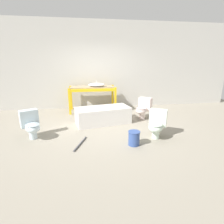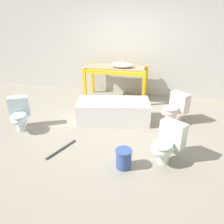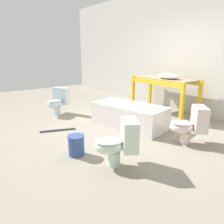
{
  "view_description": "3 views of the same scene",
  "coord_description": "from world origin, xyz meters",
  "px_view_note": "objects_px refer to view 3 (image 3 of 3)",
  "views": [
    {
      "loc": [
        -0.5,
        -4.66,
        1.75
      ],
      "look_at": [
        0.15,
        -0.38,
        0.5
      ],
      "focal_mm": 28.0,
      "sensor_mm": 36.0,
      "label": 1
    },
    {
      "loc": [
        0.95,
        -4.03,
        2.22
      ],
      "look_at": [
        0.12,
        -0.56,
        0.58
      ],
      "focal_mm": 35.0,
      "sensor_mm": 36.0,
      "label": 2
    },
    {
      "loc": [
        3.25,
        -2.71,
        1.53
      ],
      "look_at": [
        0.27,
        -0.46,
        0.49
      ],
      "focal_mm": 35.0,
      "sensor_mm": 36.0,
      "label": 3
    }
  ],
  "objects_px": {
    "toilet_near": "(58,100)",
    "bucket_white": "(76,145)",
    "sink_basin": "(169,76)",
    "bathtub_main": "(129,114)",
    "toilet_far": "(119,142)",
    "toilet_extra": "(190,124)"
  },
  "relations": [
    {
      "from": "toilet_far",
      "to": "bucket_white",
      "type": "xyz_separation_m",
      "value": [
        -0.64,
        -0.32,
        -0.19
      ]
    },
    {
      "from": "sink_basin",
      "to": "bucket_white",
      "type": "relative_size",
      "value": 1.86
    },
    {
      "from": "bathtub_main",
      "to": "toilet_far",
      "type": "distance_m",
      "value": 1.67
    },
    {
      "from": "bathtub_main",
      "to": "toilet_far",
      "type": "xyz_separation_m",
      "value": [
        1.15,
        -1.2,
        0.08
      ]
    },
    {
      "from": "sink_basin",
      "to": "bathtub_main",
      "type": "distance_m",
      "value": 1.48
    },
    {
      "from": "bucket_white",
      "to": "toilet_far",
      "type": "bearing_deg",
      "value": 26.61
    },
    {
      "from": "toilet_far",
      "to": "toilet_extra",
      "type": "xyz_separation_m",
      "value": [
        0.14,
        1.43,
        0.0
      ]
    },
    {
      "from": "sink_basin",
      "to": "bathtub_main",
      "type": "relative_size",
      "value": 0.35
    },
    {
      "from": "bathtub_main",
      "to": "bucket_white",
      "type": "height_order",
      "value": "bathtub_main"
    },
    {
      "from": "bathtub_main",
      "to": "toilet_extra",
      "type": "bearing_deg",
      "value": -1.91
    },
    {
      "from": "toilet_near",
      "to": "bucket_white",
      "type": "height_order",
      "value": "toilet_near"
    },
    {
      "from": "sink_basin",
      "to": "toilet_extra",
      "type": "relative_size",
      "value": 0.88
    },
    {
      "from": "toilet_near",
      "to": "bathtub_main",
      "type": "bearing_deg",
      "value": -3.94
    },
    {
      "from": "sink_basin",
      "to": "bathtub_main",
      "type": "bearing_deg",
      "value": -86.4
    },
    {
      "from": "toilet_far",
      "to": "bucket_white",
      "type": "relative_size",
      "value": 2.16
    },
    {
      "from": "bucket_white",
      "to": "sink_basin",
      "type": "bearing_deg",
      "value": 102.02
    },
    {
      "from": "toilet_near",
      "to": "toilet_far",
      "type": "distance_m",
      "value": 2.95
    },
    {
      "from": "toilet_near",
      "to": "toilet_extra",
      "type": "distance_m",
      "value": 3.23
    },
    {
      "from": "toilet_extra",
      "to": "bucket_white",
      "type": "relative_size",
      "value": 2.12
    },
    {
      "from": "bathtub_main",
      "to": "bucket_white",
      "type": "distance_m",
      "value": 1.61
    },
    {
      "from": "toilet_near",
      "to": "toilet_extra",
      "type": "bearing_deg",
      "value": -9.79
    },
    {
      "from": "toilet_near",
      "to": "bucket_white",
      "type": "xyz_separation_m",
      "value": [
        2.28,
        -0.72,
        -0.19
      ]
    }
  ]
}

